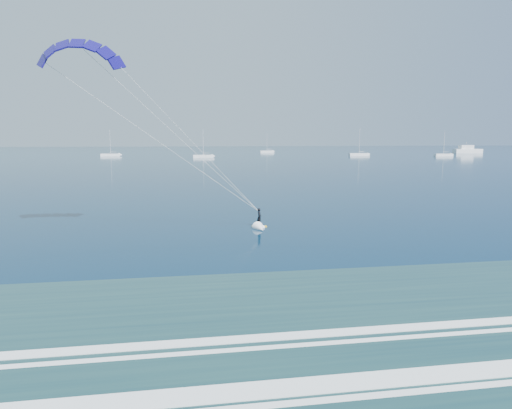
{
  "coord_description": "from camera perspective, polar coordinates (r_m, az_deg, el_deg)",
  "views": [
    {
      "loc": [
        -4.93,
        -8.62,
        8.49
      ],
      "look_at": [
        0.8,
        26.92,
        3.21
      ],
      "focal_mm": 32.0,
      "sensor_mm": 36.0,
      "label": 1
    }
  ],
  "objects": [
    {
      "name": "sailboat_4",
      "position": [
        228.32,
        22.39,
        5.76
      ],
      "size": [
        8.56,
        2.4,
        11.63
      ],
      "color": "white",
      "rests_on": "ground"
    },
    {
      "name": "motor_yacht",
      "position": [
        279.21,
        24.89,
        6.19
      ],
      "size": [
        16.01,
        4.27,
        6.48
      ],
      "color": "white",
      "rests_on": "ground"
    },
    {
      "name": "sailboat_1",
      "position": [
        198.4,
        -6.6,
        6.04
      ],
      "size": [
        8.71,
        2.4,
        12.08
      ],
      "color": "white",
      "rests_on": "ground"
    },
    {
      "name": "sailboat_2",
      "position": [
        263.1,
        1.38,
        6.64
      ],
      "size": [
        7.89,
        2.4,
        10.85
      ],
      "color": "white",
      "rests_on": "ground"
    },
    {
      "name": "kitesurfer_rig",
      "position": [
        40.33,
        -10.08,
        8.64
      ],
      "size": [
        20.32,
        6.09,
        17.21
      ],
      "color": "yellow",
      "rests_on": "ground"
    },
    {
      "name": "sailboat_0",
      "position": [
        222.12,
        -17.7,
        5.94
      ],
      "size": [
        8.85,
        2.4,
        12.13
      ],
      "color": "white",
      "rests_on": "ground"
    },
    {
      "name": "sailboat_3",
      "position": [
        224.05,
        12.75,
        6.15
      ],
      "size": [
        9.73,
        2.4,
        13.14
      ],
      "color": "white",
      "rests_on": "ground"
    }
  ]
}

